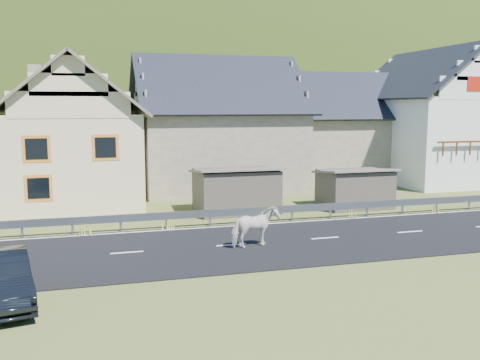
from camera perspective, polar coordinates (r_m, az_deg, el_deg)
name	(u,v)px	position (r m, az deg, el deg)	size (l,w,h in m)	color
ground	(325,239)	(22.37, 9.05, -6.23)	(160.00, 160.00, 0.00)	#3E501D
road	(325,239)	(22.36, 9.05, -6.18)	(60.00, 7.00, 0.04)	black
lane_markings	(325,238)	(22.36, 9.05, -6.12)	(60.00, 6.60, 0.01)	silver
guardrail	(292,209)	(25.55, 5.59, -3.11)	(28.10, 0.09, 0.75)	#93969B
shed_left	(236,191)	(27.46, -0.44, -1.17)	(4.30, 3.30, 2.40)	brown
shed_right	(354,189)	(29.42, 12.11, -0.93)	(3.80, 2.90, 2.20)	brown
house_cream	(73,125)	(31.66, -17.40, 5.60)	(7.80, 9.80, 8.30)	beige
house_stone_a	(216,118)	(35.61, -2.58, 6.61)	(10.80, 9.80, 8.90)	tan
house_stone_b	(340,122)	(40.95, 10.58, 6.09)	(9.80, 8.80, 8.10)	tan
house_white	(434,111)	(41.47, 19.99, 6.92)	(8.80, 10.80, 9.70)	white
mountain	(129,176)	(201.75, -11.78, 0.47)	(440.00, 280.00, 260.00)	#1C330E
horse	(255,227)	(20.58, 1.61, -5.03)	(1.85, 0.84, 1.56)	silver
car	(0,279)	(16.38, -24.20, -9.56)	(1.48, 4.25, 1.40)	black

